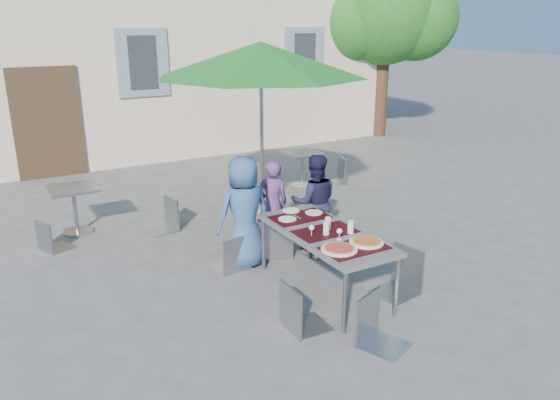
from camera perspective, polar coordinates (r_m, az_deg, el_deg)
ground at (r=6.13m, az=8.05°, el=-11.67°), size 90.00×90.00×0.00m
tree at (r=15.31m, az=11.01°, el=18.73°), size 3.60×3.00×4.70m
dining_table at (r=6.27m, az=4.73°, el=-3.77°), size 0.80×1.85×0.76m
pizza_near_left at (r=5.76m, az=6.20°, el=-5.09°), size 0.39×0.39×0.03m
pizza_near_right at (r=5.97m, az=9.04°, el=-4.34°), size 0.37×0.37×0.03m
glassware at (r=6.17m, az=5.56°, el=-2.84°), size 0.49×0.38×0.15m
place_settings at (r=6.77m, az=1.87°, el=-1.45°), size 0.67×0.46×0.01m
child_0 at (r=6.91m, az=-3.77°, el=-1.33°), size 0.72×0.47×1.46m
child_1 at (r=7.54m, az=-0.83°, el=-0.45°), size 0.52×0.40×1.25m
child_2 at (r=7.48m, az=3.62°, el=-0.24°), size 0.75×0.61×1.34m
chair_0 at (r=6.86m, az=-4.98°, el=-3.28°), size 0.45×0.45×0.91m
chair_1 at (r=7.19m, az=-0.51°, el=-1.55°), size 0.60×0.60×1.03m
chair_2 at (r=7.32m, az=4.53°, el=-2.23°), size 0.44×0.44×0.84m
chair_3 at (r=5.54m, az=2.05°, el=-8.36°), size 0.44×0.44×0.96m
chair_4 at (r=6.44m, az=12.81°, el=-4.54°), size 0.51×0.51×1.01m
chair_5 at (r=5.40m, az=10.23°, el=-9.43°), size 0.55×0.55×0.96m
patio_umbrella at (r=8.20m, az=-2.02°, el=14.40°), size 3.15×3.15×2.76m
cafe_table_0 at (r=8.63m, az=-20.71°, el=-0.26°), size 0.67×0.67×0.71m
bg_chair_l_0 at (r=8.09m, az=-23.10°, el=-1.68°), size 0.49×0.49×0.84m
bg_chair_r_0 at (r=8.35m, az=-11.96°, el=0.49°), size 0.48×0.48×0.94m
cafe_table_1 at (r=10.38m, az=2.33°, el=3.72°), size 0.63×0.63×0.68m
bg_chair_l_1 at (r=10.15m, az=-1.53°, el=4.02°), size 0.48×0.48×0.93m
bg_chair_r_1 at (r=10.67m, az=6.03°, el=4.75°), size 0.55×0.55×0.97m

